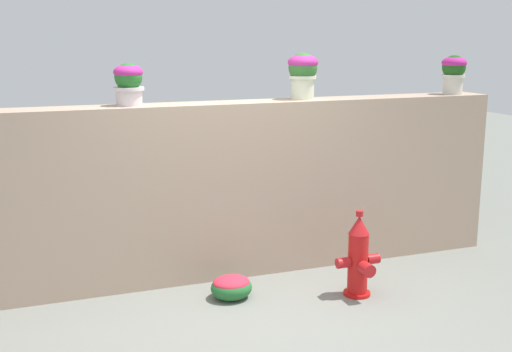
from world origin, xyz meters
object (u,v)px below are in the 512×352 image
at_px(potted_plant_2, 303,71).
at_px(fire_hydrant, 359,258).
at_px(potted_plant_1, 128,81).
at_px(flower_bush_left, 231,286).
at_px(potted_plant_3, 454,71).

relative_size(potted_plant_2, fire_hydrant, 0.57).
bearing_deg(potted_plant_1, flower_bush_left, -41.85).
xyz_separation_m(potted_plant_1, potted_plant_2, (1.71, 0.01, 0.06)).
bearing_deg(fire_hydrant, potted_plant_1, 151.51).
height_order(potted_plant_3, fire_hydrant, potted_plant_3).
relative_size(potted_plant_1, fire_hydrant, 0.48).
bearing_deg(potted_plant_2, fire_hydrant, -83.32).
height_order(potted_plant_2, potted_plant_3, potted_plant_2).
xyz_separation_m(potted_plant_3, fire_hydrant, (-1.63, -0.95, -1.59)).
bearing_deg(flower_bush_left, potted_plant_2, 34.47).
distance_m(potted_plant_2, flower_bush_left, 2.20).
bearing_deg(potted_plant_2, flower_bush_left, -145.53).
xyz_separation_m(potted_plant_2, flower_bush_left, (-0.98, -0.67, -1.85)).
relative_size(potted_plant_1, flower_bush_left, 1.01).
distance_m(potted_plant_3, fire_hydrant, 2.47).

